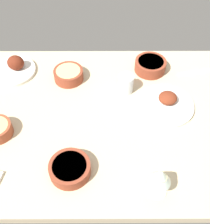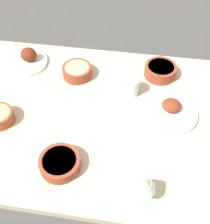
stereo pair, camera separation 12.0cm
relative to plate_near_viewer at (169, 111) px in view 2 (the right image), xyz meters
The scene contains 9 objects.
dining_table 27.98cm from the plate_near_viewer, 11.04° to the left, with size 140.00×90.00×4.00cm, color #C6B28E.
plate_near_viewer is the anchor object (origin of this frame).
plate_far_side 76.04cm from the plate_near_viewer, 17.80° to the right, with size 22.75×22.75×8.66cm.
bowl_sauce 51.79cm from the plate_near_viewer, 39.44° to the left, with size 15.38×15.38×4.77cm.
bowl_potatoes 48.00cm from the plate_near_viewer, 21.77° to the right, with size 14.15×14.15×5.37cm.
bowl_cream 24.65cm from the plate_near_viewer, 79.62° to the right, with size 15.35×15.35×5.76cm.
wine_glass 42.32cm from the plate_near_viewer, 77.62° to the left, with size 7.60×7.60×14.00cm.
water_tumbler 20.15cm from the plate_near_viewer, 28.93° to the right, with size 7.06×7.06×8.92cm, color silver.
fork_loose 28.44cm from the plate_near_viewer, 128.38° to the right, with size 16.97×0.90×0.80cm, color silver.
Camera 2 is at (-11.78, 77.06, 97.66)cm, focal length 44.79 mm.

